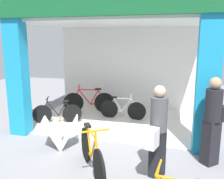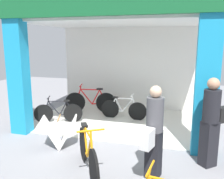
{
  "view_description": "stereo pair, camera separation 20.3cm",
  "coord_description": "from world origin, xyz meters",
  "px_view_note": "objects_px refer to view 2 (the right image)",
  "views": [
    {
      "loc": [
        1.59,
        -5.4,
        2.44
      ],
      "look_at": [
        0.0,
        0.82,
        1.15
      ],
      "focal_mm": 39.02,
      "sensor_mm": 36.0,
      "label": 1
    },
    {
      "loc": [
        1.78,
        -5.35,
        2.44
      ],
      "look_at": [
        0.0,
        0.82,
        1.15
      ],
      "focal_mm": 39.02,
      "sensor_mm": 36.0,
      "label": 2
    }
  ],
  "objects_px": {
    "bicycle_inside_0": "(123,109)",
    "pedestrian_1": "(154,133)",
    "bicycle_inside_2": "(91,101)",
    "bicycle_inside_1": "(58,112)",
    "sandwich_board_sign": "(60,132)",
    "bicycle_parked_1": "(88,153)",
    "pedestrian_0": "(211,121)"
  },
  "relations": [
    {
      "from": "bicycle_inside_1",
      "to": "pedestrian_1",
      "type": "height_order",
      "value": "pedestrian_1"
    },
    {
      "from": "bicycle_inside_0",
      "to": "bicycle_parked_1",
      "type": "xyz_separation_m",
      "value": [
        0.1,
        -3.28,
        0.06
      ]
    },
    {
      "from": "bicycle_inside_1",
      "to": "sandwich_board_sign",
      "type": "xyz_separation_m",
      "value": [
        0.85,
        -1.51,
        0.04
      ]
    },
    {
      "from": "sandwich_board_sign",
      "to": "pedestrian_1",
      "type": "xyz_separation_m",
      "value": [
        2.24,
        -0.72,
        0.5
      ]
    },
    {
      "from": "pedestrian_0",
      "to": "bicycle_parked_1",
      "type": "bearing_deg",
      "value": -157.21
    },
    {
      "from": "bicycle_inside_2",
      "to": "pedestrian_1",
      "type": "xyz_separation_m",
      "value": [
        2.55,
        -3.53,
        0.47
      ]
    },
    {
      "from": "bicycle_inside_2",
      "to": "bicycle_parked_1",
      "type": "distance_m",
      "value": 3.95
    },
    {
      "from": "bicycle_inside_2",
      "to": "pedestrian_1",
      "type": "relative_size",
      "value": 1.02
    },
    {
      "from": "bicycle_inside_1",
      "to": "bicycle_parked_1",
      "type": "xyz_separation_m",
      "value": [
        1.91,
        -2.41,
        0.07
      ]
    },
    {
      "from": "bicycle_parked_1",
      "to": "bicycle_inside_2",
      "type": "bearing_deg",
      "value": 110.22
    },
    {
      "from": "bicycle_inside_0",
      "to": "pedestrian_1",
      "type": "relative_size",
      "value": 0.87
    },
    {
      "from": "bicycle_inside_1",
      "to": "bicycle_parked_1",
      "type": "relative_size",
      "value": 0.91
    },
    {
      "from": "bicycle_inside_2",
      "to": "bicycle_inside_0",
      "type": "bearing_deg",
      "value": -18.56
    },
    {
      "from": "bicycle_inside_1",
      "to": "pedestrian_0",
      "type": "xyz_separation_m",
      "value": [
        4.11,
        -1.49,
        0.6
      ]
    },
    {
      "from": "sandwich_board_sign",
      "to": "bicycle_parked_1",
      "type": "bearing_deg",
      "value": -40.24
    },
    {
      "from": "bicycle_parked_1",
      "to": "pedestrian_1",
      "type": "xyz_separation_m",
      "value": [
        1.18,
        0.17,
        0.47
      ]
    },
    {
      "from": "bicycle_inside_1",
      "to": "sandwich_board_sign",
      "type": "relative_size",
      "value": 1.49
    },
    {
      "from": "bicycle_parked_1",
      "to": "sandwich_board_sign",
      "type": "height_order",
      "value": "bicycle_parked_1"
    },
    {
      "from": "sandwich_board_sign",
      "to": "pedestrian_1",
      "type": "relative_size",
      "value": 0.55
    },
    {
      "from": "bicycle_inside_0",
      "to": "bicycle_inside_2",
      "type": "xyz_separation_m",
      "value": [
        -1.26,
        0.42,
        0.06
      ]
    },
    {
      "from": "bicycle_parked_1",
      "to": "pedestrian_1",
      "type": "distance_m",
      "value": 1.28
    },
    {
      "from": "bicycle_inside_0",
      "to": "pedestrian_1",
      "type": "bearing_deg",
      "value": -67.56
    },
    {
      "from": "bicycle_inside_0",
      "to": "pedestrian_0",
      "type": "relative_size",
      "value": 0.83
    },
    {
      "from": "sandwich_board_sign",
      "to": "pedestrian_0",
      "type": "xyz_separation_m",
      "value": [
        3.26,
        0.03,
        0.56
      ]
    },
    {
      "from": "bicycle_inside_1",
      "to": "sandwich_board_sign",
      "type": "height_order",
      "value": "bicycle_inside_1"
    },
    {
      "from": "bicycle_inside_0",
      "to": "pedestrian_0",
      "type": "bearing_deg",
      "value": -45.71
    },
    {
      "from": "bicycle_inside_2",
      "to": "bicycle_inside_1",
      "type": "bearing_deg",
      "value": -112.76
    },
    {
      "from": "bicycle_parked_1",
      "to": "sandwich_board_sign",
      "type": "relative_size",
      "value": 1.63
    },
    {
      "from": "bicycle_inside_0",
      "to": "bicycle_inside_1",
      "type": "distance_m",
      "value": 2.01
    },
    {
      "from": "bicycle_inside_2",
      "to": "pedestrian_1",
      "type": "distance_m",
      "value": 4.38
    },
    {
      "from": "pedestrian_0",
      "to": "bicycle_inside_1",
      "type": "bearing_deg",
      "value": 160.1
    },
    {
      "from": "bicycle_inside_2",
      "to": "sandwich_board_sign",
      "type": "bearing_deg",
      "value": -83.8
    }
  ]
}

